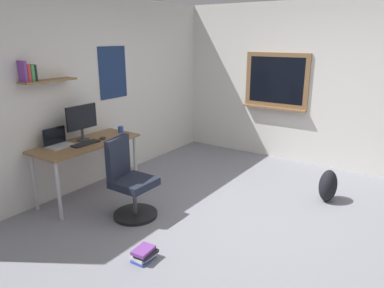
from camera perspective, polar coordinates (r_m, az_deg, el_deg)
name	(u,v)px	position (r m, az deg, el deg)	size (l,w,h in m)	color
ground_plane	(250,222)	(4.30, 9.14, -12.14)	(5.20, 5.20, 0.00)	gray
wall_back	(96,92)	(5.32, -14.94, 7.97)	(5.00, 0.30, 2.60)	silver
wall_right	(319,86)	(6.14, 19.48, 8.66)	(0.22, 5.00, 2.60)	silver
desk	(87,148)	(4.84, -16.28, -0.65)	(1.39, 0.59, 0.75)	olive
office_chair	(129,183)	(4.29, -9.86, -6.14)	(0.52, 0.53, 0.95)	black
laptop	(58,142)	(4.73, -20.41, 0.31)	(0.31, 0.21, 0.23)	#ADAFB5
monitor_primary	(82,120)	(4.84, -17.02, 3.63)	(0.46, 0.17, 0.46)	#38383D
keyboard	(86,144)	(4.71, -16.44, 0.07)	(0.37, 0.13, 0.02)	black
computer_mouse	(103,138)	(4.89, -13.94, 0.92)	(0.10, 0.06, 0.03)	#262628
coffee_mug	(121,129)	(5.16, -11.20, 2.27)	(0.08, 0.08, 0.09)	#334CA5
backpack	(328,186)	(4.99, 20.68, -6.16)	(0.32, 0.22, 0.42)	black
book_stack_on_floor	(144,254)	(3.62, -7.56, -16.86)	(0.23, 0.18, 0.12)	#3851B2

